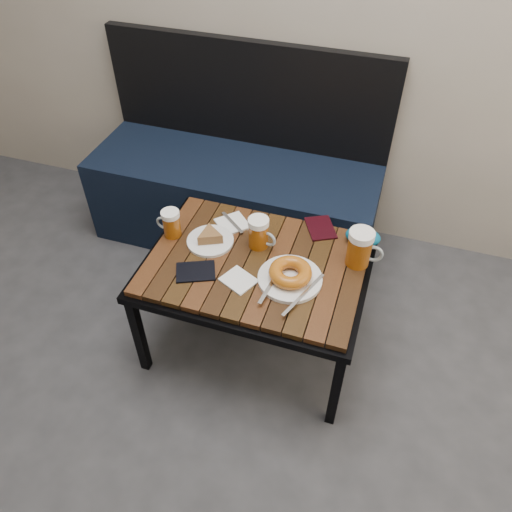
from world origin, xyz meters
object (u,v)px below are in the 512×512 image
(passport_burgundy, at_px, (321,228))
(beer_mug_right, at_px, (360,248))
(plate_bagel, at_px, (290,275))
(beer_mug_centre, at_px, (259,233))
(bench, at_px, (236,191))
(plate_pie, at_px, (210,238))
(cafe_table, at_px, (256,270))
(beer_mug_left, at_px, (171,223))
(passport_navy, at_px, (196,272))
(knit_pouch, at_px, (363,236))

(passport_burgundy, bearing_deg, beer_mug_right, -68.03)
(beer_mug_right, distance_m, passport_burgundy, 0.24)
(beer_mug_right, distance_m, plate_bagel, 0.28)
(beer_mug_centre, xyz_separation_m, plate_bagel, (0.16, -0.14, -0.04))
(bench, xyz_separation_m, beer_mug_centre, (0.30, -0.55, 0.26))
(plate_pie, bearing_deg, plate_bagel, -16.31)
(cafe_table, xyz_separation_m, beer_mug_left, (-0.36, 0.04, 0.10))
(bench, relative_size, passport_navy, 9.88)
(bench, bearing_deg, cafe_table, -63.73)
(cafe_table, xyz_separation_m, plate_bagel, (0.15, -0.05, 0.07))
(beer_mug_right, xyz_separation_m, passport_burgundy, (-0.17, 0.15, -0.07))
(cafe_table, bearing_deg, beer_mug_centre, 100.79)
(plate_pie, bearing_deg, beer_mug_right, 6.43)
(bench, distance_m, beer_mug_left, 0.65)
(beer_mug_right, distance_m, plate_pie, 0.57)
(beer_mug_centre, relative_size, plate_bagel, 0.43)
(beer_mug_left, xyz_separation_m, passport_burgundy, (0.55, 0.22, -0.05))
(beer_mug_left, relative_size, beer_mug_centre, 0.89)
(plate_bagel, bearing_deg, beer_mug_centre, 138.77)
(cafe_table, height_order, passport_burgundy, passport_burgundy)
(cafe_table, relative_size, beer_mug_centre, 6.53)
(plate_pie, height_order, knit_pouch, knit_pouch)
(passport_navy, height_order, knit_pouch, knit_pouch)
(beer_mug_right, height_order, passport_navy, beer_mug_right)
(beer_mug_left, bearing_deg, beer_mug_right, -170.11)
(passport_navy, bearing_deg, cafe_table, 98.56)
(bench, relative_size, plate_pie, 7.66)
(cafe_table, relative_size, beer_mug_left, 7.30)
(beer_mug_left, relative_size, plate_pie, 0.63)
(cafe_table, xyz_separation_m, knit_pouch, (0.36, 0.23, 0.07))
(cafe_table, height_order, knit_pouch, knit_pouch)
(knit_pouch, bearing_deg, beer_mug_right, -88.52)
(cafe_table, distance_m, plate_bagel, 0.17)
(beer_mug_left, height_order, plate_pie, beer_mug_left)
(beer_mug_right, xyz_separation_m, passport_navy, (-0.56, -0.23, -0.07))
(beer_mug_centre, relative_size, knit_pouch, 0.94)
(bench, relative_size, knit_pouch, 10.28)
(bench, bearing_deg, beer_mug_left, -94.31)
(bench, bearing_deg, passport_navy, -80.77)
(beer_mug_left, relative_size, passport_navy, 0.81)
(beer_mug_right, relative_size, knit_pouch, 1.10)
(beer_mug_right, bearing_deg, beer_mug_left, -174.81)
(bench, distance_m, knit_pouch, 0.82)
(beer_mug_left, bearing_deg, bench, -89.82)
(beer_mug_right, height_order, plate_bagel, beer_mug_right)
(plate_bagel, relative_size, passport_navy, 2.12)
(beer_mug_left, xyz_separation_m, passport_navy, (0.17, -0.17, -0.05))
(cafe_table, bearing_deg, bench, 116.27)
(plate_pie, bearing_deg, knit_pouch, 18.03)
(beer_mug_centre, bearing_deg, beer_mug_left, -158.38)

